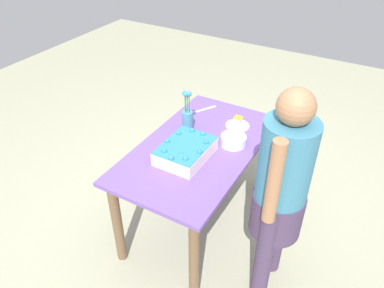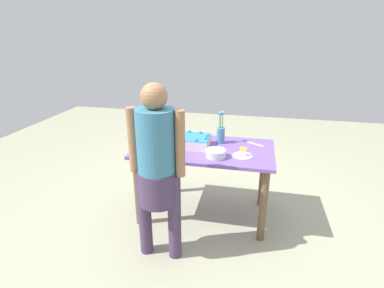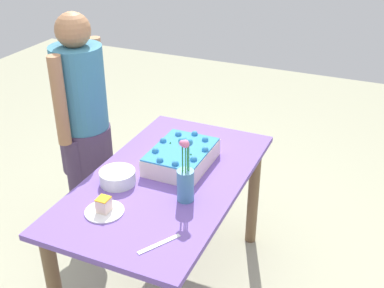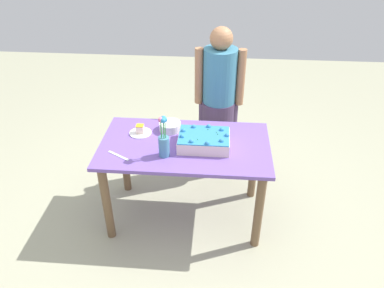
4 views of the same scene
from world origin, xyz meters
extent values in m
plane|color=#A4A486|center=(0.00, 0.00, 0.00)|extent=(8.00, 8.00, 0.00)
cube|color=#6F50A7|center=(0.00, 0.00, 0.74)|extent=(1.34, 0.76, 0.03)
cylinder|color=brown|center=(-0.60, -0.31, 0.36)|extent=(0.07, 0.07, 0.72)
cylinder|color=brown|center=(0.60, -0.31, 0.36)|extent=(0.07, 0.07, 0.72)
cylinder|color=brown|center=(-0.60, 0.31, 0.36)|extent=(0.07, 0.07, 0.72)
cylinder|color=brown|center=(0.60, 0.31, 0.36)|extent=(0.07, 0.07, 0.72)
cube|color=silver|center=(0.15, -0.02, 0.80)|extent=(0.40, 0.30, 0.09)
cube|color=#2E7EBD|center=(0.15, -0.02, 0.85)|extent=(0.39, 0.29, 0.01)
sphere|color=#2E7EBD|center=(0.33, -0.02, 0.86)|extent=(0.04, 0.04, 0.04)
sphere|color=#2E7EBD|center=(0.29, 0.07, 0.86)|extent=(0.04, 0.04, 0.04)
sphere|color=#2E7EBD|center=(0.18, 0.11, 0.86)|extent=(0.04, 0.04, 0.04)
sphere|color=#2E7EBD|center=(0.06, 0.09, 0.86)|extent=(0.04, 0.04, 0.04)
sphere|color=#2E7EBD|center=(-0.01, 0.03, 0.86)|extent=(0.04, 0.04, 0.04)
sphere|color=#2E7EBD|center=(-0.01, -0.06, 0.86)|extent=(0.04, 0.04, 0.04)
sphere|color=#2E7EBD|center=(0.06, -0.12, 0.86)|extent=(0.04, 0.04, 0.04)
sphere|color=#2E7EBD|center=(0.18, -0.14, 0.86)|extent=(0.04, 0.04, 0.04)
sphere|color=#2E7EBD|center=(0.29, -0.10, 0.86)|extent=(0.04, 0.04, 0.04)
cone|color=#2D8438|center=(0.26, 0.00, 0.86)|extent=(0.02, 0.02, 0.02)
cone|color=#2D8438|center=(0.25, 0.02, 0.86)|extent=(0.02, 0.02, 0.02)
cone|color=#2D8438|center=(0.18, 0.06, 0.86)|extent=(0.02, 0.02, 0.02)
cone|color=#2D8438|center=(0.11, -0.09, 0.86)|extent=(0.02, 0.02, 0.02)
cylinder|color=white|center=(-0.38, 0.13, 0.76)|extent=(0.18, 0.18, 0.01)
cube|color=#FDDDC6|center=(-0.38, 0.13, 0.79)|extent=(0.06, 0.06, 0.06)
cube|color=yellow|center=(-0.38, 0.13, 0.83)|extent=(0.06, 0.06, 0.01)
cube|color=silver|center=(-0.48, -0.21, 0.75)|extent=(0.19, 0.12, 0.00)
cylinder|color=teal|center=(-0.14, -0.17, 0.83)|extent=(0.08, 0.08, 0.16)
cylinder|color=#2D8438|center=(-0.12, -0.17, 0.99)|extent=(0.01, 0.01, 0.15)
sphere|color=teal|center=(-0.12, -0.17, 1.07)|extent=(0.04, 0.04, 0.04)
cylinder|color=#2D8438|center=(-0.13, -0.15, 0.99)|extent=(0.01, 0.01, 0.15)
sphere|color=teal|center=(-0.13, -0.15, 1.07)|extent=(0.04, 0.04, 0.04)
cylinder|color=#2D8438|center=(-0.15, -0.16, 0.99)|extent=(0.01, 0.01, 0.15)
sphere|color=#D36599|center=(-0.15, -0.16, 1.07)|extent=(0.03, 0.03, 0.03)
cylinder|color=#2D8438|center=(-0.15, -0.18, 0.99)|extent=(0.01, 0.01, 0.15)
sphere|color=pink|center=(-0.15, -0.18, 1.07)|extent=(0.04, 0.04, 0.04)
cylinder|color=#2D8438|center=(-0.13, -0.19, 0.99)|extent=(0.01, 0.01, 0.15)
sphere|color=#2C86C4|center=(-0.13, -0.19, 1.07)|extent=(0.04, 0.04, 0.04)
cylinder|color=silver|center=(-0.14, 0.20, 0.79)|extent=(0.18, 0.18, 0.07)
cylinder|color=#463453|center=(0.12, 0.68, 0.39)|extent=(0.11, 0.11, 0.78)
cylinder|color=#463453|center=(0.38, 0.68, 0.39)|extent=(0.11, 0.11, 0.78)
cylinder|color=#463453|center=(0.25, 0.68, 0.66)|extent=(0.31, 0.31, 0.28)
cylinder|color=teal|center=(0.25, 0.68, 1.04)|extent=(0.30, 0.30, 0.52)
sphere|color=#A5724E|center=(0.25, 0.68, 1.39)|extent=(0.20, 0.20, 0.20)
cylinder|color=#A5724E|center=(0.06, 0.68, 1.04)|extent=(0.08, 0.08, 0.52)
cylinder|color=#A5724E|center=(0.44, 0.68, 1.04)|extent=(0.08, 0.08, 0.52)
camera|label=1|loc=(1.89, 1.03, 2.30)|focal=35.00mm
camera|label=2|loc=(-0.47, 2.69, 1.84)|focal=28.00mm
camera|label=3|loc=(-1.88, -0.97, 2.08)|focal=45.00mm
camera|label=4|loc=(0.26, -2.46, 2.38)|focal=35.00mm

